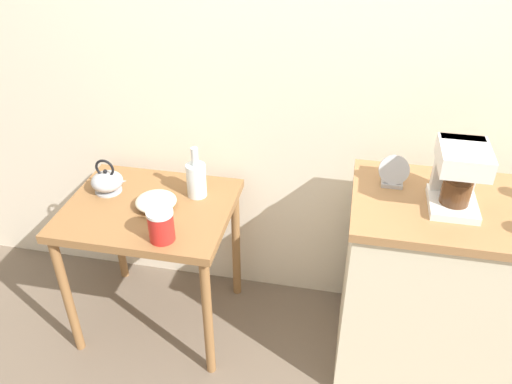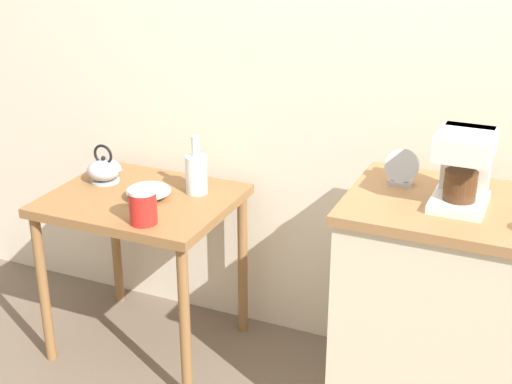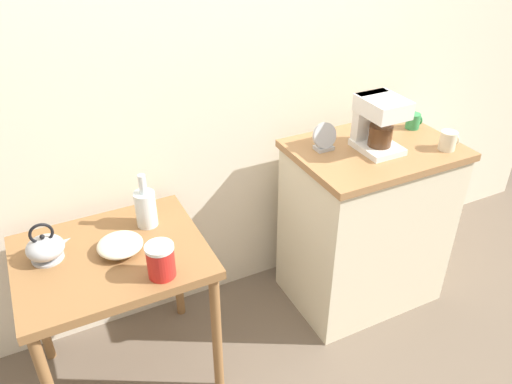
% 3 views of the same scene
% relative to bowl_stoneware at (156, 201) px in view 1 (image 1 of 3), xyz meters
% --- Properties ---
extents(ground_plane, '(8.00, 8.00, 0.00)m').
position_rel_bowl_stoneware_xyz_m(ground_plane, '(0.62, 0.03, -0.76)').
color(ground_plane, '#6B5B4C').
extents(back_wall, '(4.40, 0.10, 2.80)m').
position_rel_bowl_stoneware_xyz_m(back_wall, '(0.72, 0.43, 0.64)').
color(back_wall, beige).
rests_on(back_wall, ground_plane).
extents(wooden_table, '(0.76, 0.62, 0.73)m').
position_rel_bowl_stoneware_xyz_m(wooden_table, '(-0.04, 0.01, -0.13)').
color(wooden_table, olive).
rests_on(wooden_table, ground_plane).
extents(kitchen_counter, '(0.80, 0.57, 0.93)m').
position_rel_bowl_stoneware_xyz_m(kitchen_counter, '(1.26, -0.01, -0.30)').
color(kitchen_counter, beige).
rests_on(kitchen_counter, ground_plane).
extents(bowl_stoneware, '(0.19, 0.19, 0.06)m').
position_rel_bowl_stoneware_xyz_m(bowl_stoneware, '(0.00, 0.00, 0.00)').
color(bowl_stoneware, beige).
rests_on(bowl_stoneware, wooden_table).
extents(teakettle, '(0.18, 0.15, 0.17)m').
position_rel_bowl_stoneware_xyz_m(teakettle, '(-0.27, 0.08, 0.02)').
color(teakettle, '#B2B5BA').
rests_on(teakettle, wooden_table).
extents(glass_carafe_vase, '(0.09, 0.09, 0.25)m').
position_rel_bowl_stoneware_xyz_m(glass_carafe_vase, '(0.15, 0.14, 0.06)').
color(glass_carafe_vase, silver).
rests_on(glass_carafe_vase, wooden_table).
extents(canister_enamel, '(0.11, 0.11, 0.14)m').
position_rel_bowl_stoneware_xyz_m(canister_enamel, '(0.11, -0.21, 0.04)').
color(canister_enamel, red).
rests_on(canister_enamel, wooden_table).
extents(coffee_maker, '(0.18, 0.22, 0.26)m').
position_rel_bowl_stoneware_xyz_m(coffee_maker, '(1.24, -0.01, 0.31)').
color(coffee_maker, white).
rests_on(coffee_maker, kitchen_counter).
extents(table_clock, '(0.12, 0.06, 0.13)m').
position_rel_bowl_stoneware_xyz_m(table_clock, '(1.02, 0.08, 0.22)').
color(table_clock, '#B2B5BA').
rests_on(table_clock, kitchen_counter).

